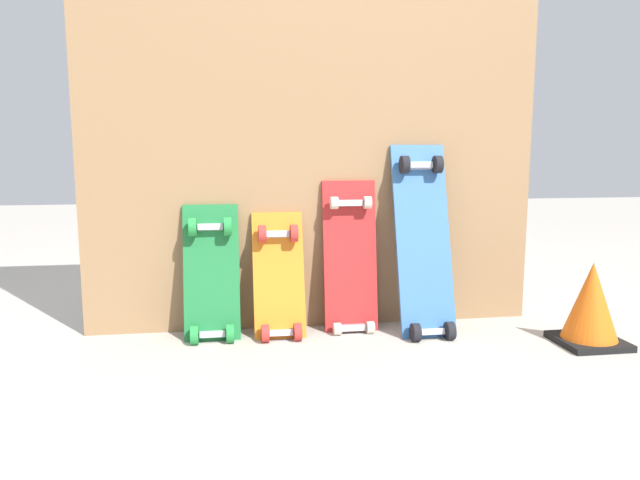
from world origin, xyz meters
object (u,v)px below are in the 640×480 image
skateboard_red (350,265)px  traffic_cone (591,305)px  skateboard_orange (279,283)px  skateboard_green (212,280)px  skateboard_blue (424,248)px

skateboard_red → traffic_cone: size_ratio=2.15×
skateboard_red → skateboard_orange: bearing=-173.4°
skateboard_green → skateboard_red: skateboard_red is taller
skateboard_orange → traffic_cone: bearing=-14.7°
skateboard_orange → traffic_cone: size_ratio=1.74×
skateboard_green → traffic_cone: bearing=-12.4°
skateboard_red → skateboard_blue: skateboard_blue is taller
skateboard_green → skateboard_blue: (0.82, -0.05, 0.11)m
traffic_cone → skateboard_orange: bearing=165.3°
skateboard_green → skateboard_orange: size_ratio=1.06×
skateboard_green → skateboard_blue: size_ratio=0.71×
skateboard_green → skateboard_red: bearing=2.5°
skateboard_green → skateboard_red: 0.54m
skateboard_green → skateboard_orange: skateboard_green is taller
skateboard_orange → skateboard_red: (0.29, 0.03, 0.06)m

